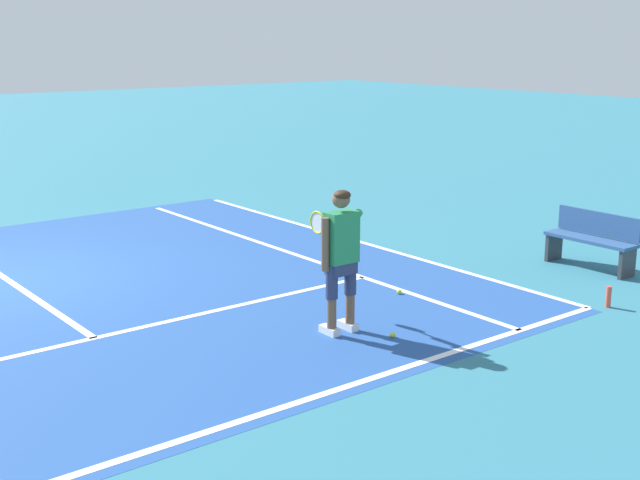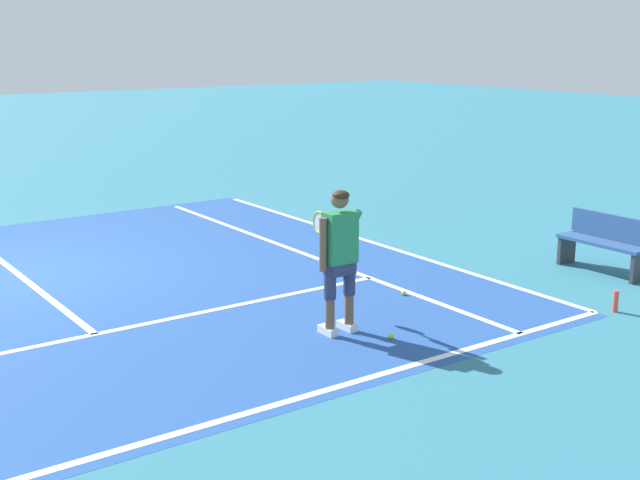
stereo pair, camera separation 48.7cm
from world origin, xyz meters
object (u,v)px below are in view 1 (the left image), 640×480
water_bottle (609,297)px  tennis_ball_by_baseline (399,292)px  courtside_bench (592,239)px  tennis_player (340,251)px  tennis_ball_near_feet (393,335)px

water_bottle → tennis_ball_by_baseline: bearing=130.0°
courtside_bench → water_bottle: courtside_bench is taller
tennis_player → courtside_bench: tennis_player is taller
tennis_player → water_bottle: size_ratio=6.16×
tennis_ball_near_feet → tennis_ball_by_baseline: bearing=44.3°
water_bottle → tennis_ball_near_feet: bearing=163.4°
tennis_ball_by_baseline → water_bottle: bearing=-50.0°
tennis_ball_near_feet → courtside_bench: bearing=5.0°
courtside_bench → water_bottle: (-1.45, -1.27, -0.31)m
tennis_ball_by_baseline → courtside_bench: bearing=-14.2°
tennis_player → tennis_ball_near_feet: 1.15m
tennis_ball_near_feet → tennis_ball_by_baseline: (1.22, 1.19, 0.00)m
courtside_bench → tennis_player: bearing=178.2°
courtside_bench → water_bottle: size_ratio=5.03×
tennis_player → tennis_ball_by_baseline: (1.58, 0.66, -0.96)m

